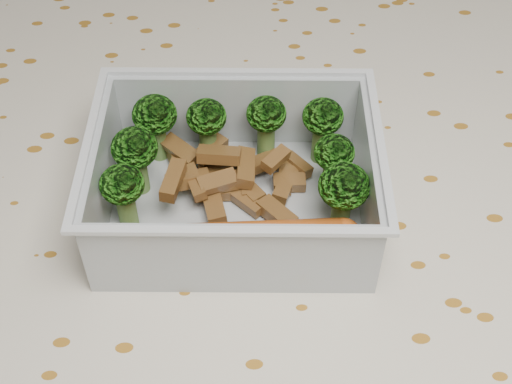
{
  "coord_description": "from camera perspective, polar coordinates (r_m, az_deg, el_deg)",
  "views": [
    {
      "loc": [
        -0.01,
        -0.27,
        1.08
      ],
      "look_at": [
        -0.0,
        0.0,
        0.78
      ],
      "focal_mm": 50.0,
      "sensor_mm": 36.0,
      "label": 1
    }
  ],
  "objects": [
    {
      "name": "meat_pile",
      "position": [
        0.43,
        -2.04,
        1.31
      ],
      "size": [
        0.09,
        0.08,
        0.03
      ],
      "color": "brown",
      "rests_on": "lunch_container"
    },
    {
      "name": "lunch_container",
      "position": [
        0.41,
        -1.67,
        0.3
      ],
      "size": [
        0.17,
        0.14,
        0.06
      ],
      "color": "silver",
      "rests_on": "tablecloth"
    },
    {
      "name": "dining_table",
      "position": [
        0.49,
        0.34,
        -9.05
      ],
      "size": [
        1.4,
        0.9,
        0.75
      ],
      "color": "brown",
      "rests_on": "ground"
    },
    {
      "name": "sausage",
      "position": [
        0.39,
        -1.27,
        -3.92
      ],
      "size": [
        0.13,
        0.02,
        0.02
      ],
      "color": "#CC571A",
      "rests_on": "lunch_container"
    },
    {
      "name": "tablecloth",
      "position": [
        0.45,
        0.37,
        -5.54
      ],
      "size": [
        1.46,
        0.96,
        0.19
      ],
      "color": "beige",
      "rests_on": "dining_table"
    },
    {
      "name": "broccoli_florets",
      "position": [
        0.41,
        -1.73,
        3.63
      ],
      "size": [
        0.15,
        0.09,
        0.05
      ],
      "color": "#608C3F",
      "rests_on": "lunch_container"
    }
  ]
}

